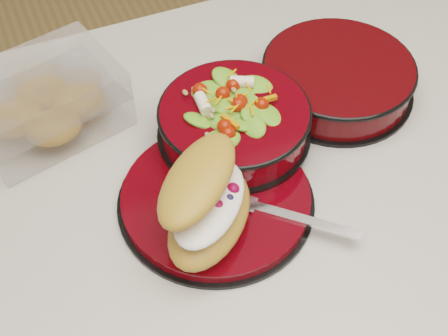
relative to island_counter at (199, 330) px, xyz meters
name	(u,v)px	position (x,y,z in m)	size (l,w,h in m)	color
island_counter	(199,330)	(0.00, 0.00, 0.00)	(1.24, 0.74, 0.90)	beige
dinner_plate	(217,199)	(0.02, -0.05, 0.46)	(0.26, 0.26, 0.02)	black
salad_bowl	(234,118)	(0.08, 0.04, 0.50)	(0.21, 0.21, 0.09)	black
croissant	(208,201)	(-0.01, -0.09, 0.51)	(0.17, 0.19, 0.10)	gold
fork	(286,214)	(0.08, -0.11, 0.47)	(0.14, 0.13, 0.00)	silver
pastry_box	(46,103)	(-0.14, 0.18, 0.49)	(0.23, 0.19, 0.09)	white
extra_bowl	(338,77)	(0.27, 0.08, 0.48)	(0.23, 0.23, 0.05)	black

